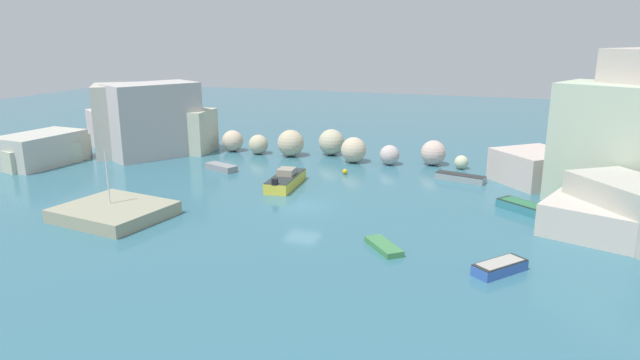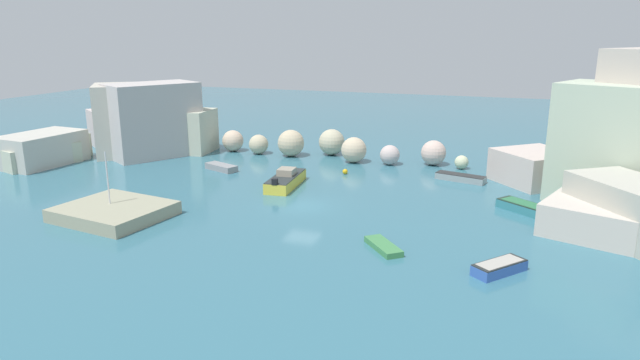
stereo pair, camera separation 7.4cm
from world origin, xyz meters
TOP-DOWN VIEW (x-y plane):
  - cove_water at (0.00, 0.00)m, footprint 160.00×160.00m
  - cliff_headland_left at (-24.71, 10.30)m, footprint 18.81×19.25m
  - cliff_headland_right at (22.91, 7.44)m, footprint 19.15×20.21m
  - rock_breakwater at (-1.25, 16.23)m, footprint 33.34×5.25m
  - stone_dock at (-11.34, -6.98)m, footprint 7.75×6.98m
  - channel_buoy at (0.19, 10.32)m, footprint 0.48×0.48m
  - moored_boat_0 at (7.73, -6.35)m, footprint 2.85×3.10m
  - moored_boat_1 at (-11.86, -6.68)m, footprint 4.79×3.84m
  - moored_boat_2 at (10.38, 11.39)m, footprint 4.45×2.22m
  - moored_boat_3 at (14.40, -7.58)m, footprint 2.92×3.22m
  - moored_boat_4 at (-11.21, 7.83)m, footprint 3.61×2.40m
  - moored_boat_5 at (-3.31, 4.69)m, footprint 2.43×5.98m
  - moored_boat_6 at (15.82, 3.96)m, footprint 4.40×3.82m

SIDE VIEW (x-z plane):
  - cove_water at x=0.00m, z-range 0.00..0.00m
  - moored_boat_0 at x=7.73m, z-range 0.00..0.36m
  - channel_buoy at x=0.19m, z-range 0.00..0.48m
  - moored_boat_4 at x=-11.21m, z-range 0.00..0.57m
  - moored_boat_2 at x=10.38m, z-range 0.00..0.60m
  - moored_boat_3 at x=14.40m, z-range 0.01..0.65m
  - moored_boat_6 at x=15.82m, z-range 0.01..0.69m
  - moored_boat_1 at x=-11.86m, z-range -1.90..2.73m
  - stone_dock at x=-11.34m, z-range 0.00..0.91m
  - moored_boat_5 at x=-3.31m, z-range -0.20..1.27m
  - rock_breakwater at x=-1.25m, z-range -0.18..2.58m
  - cliff_headland_left at x=-24.71m, z-range -1.13..6.43m
  - cliff_headland_right at x=22.91m, z-range -1.56..9.86m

